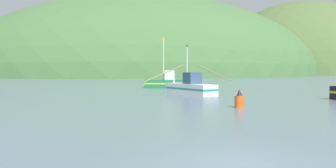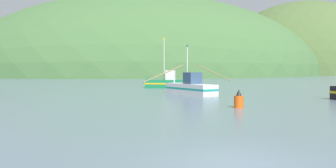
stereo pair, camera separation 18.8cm
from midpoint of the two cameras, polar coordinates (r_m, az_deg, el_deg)
The scene contains 8 objects.
ground_plane at distance 11.39m, azimuth 11.29°, elevation -12.40°, with size 600.00×600.00×0.00m, color slate.
hill_far_left at distance 262.43m, azimuth 5.53°, elevation 1.74°, with size 169.90×135.92×88.33m, color #47703D.
hill_far_center at distance 177.10m, azimuth -3.28°, elevation 1.45°, with size 174.73×139.78×77.21m, color #47703D.
hill_mid_left at distance 241.28m, azimuth 10.64°, elevation 1.66°, with size 91.96×73.57×87.38m, color #47703D.
hill_mid_right at distance 220.67m, azimuth 21.70°, elevation 1.47°, with size 110.87×88.69×84.83m, color #516B38.
fishing_boat_white at distance 40.52m, azimuth 3.86°, elevation -0.57°, with size 11.86×8.13×5.78m.
fishing_boat_green at distance 54.26m, azimuth -0.15°, elevation 0.27°, with size 6.61×4.31×7.80m.
channel_buoy at distance 26.88m, azimuth 11.69°, elevation -2.62°, with size 0.72×0.72×1.42m.
Camera 2 is at (-5.10, -9.75, 2.90)m, focal length 37.27 mm.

